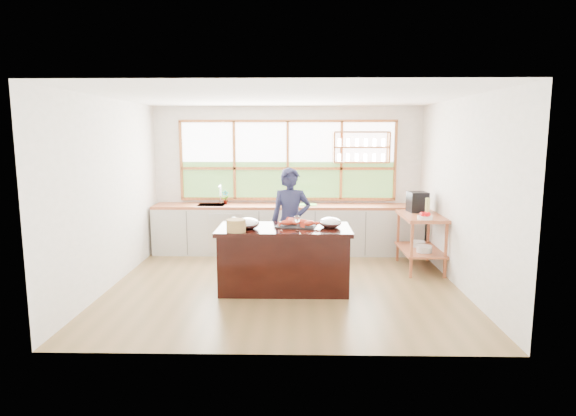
{
  "coord_description": "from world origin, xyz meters",
  "views": [
    {
      "loc": [
        0.19,
        -6.79,
        2.19
      ],
      "look_at": [
        0.05,
        0.15,
        1.12
      ],
      "focal_mm": 30.0,
      "sensor_mm": 36.0,
      "label": 1
    }
  ],
  "objects_px": {
    "cook": "(291,223)",
    "wicker_basket": "(236,226)",
    "island": "(284,258)",
    "espresso_machine": "(417,202)"
  },
  "relations": [
    {
      "from": "island",
      "to": "wicker_basket",
      "type": "distance_m",
      "value": 0.88
    },
    {
      "from": "cook",
      "to": "wicker_basket",
      "type": "distance_m",
      "value": 1.23
    },
    {
      "from": "island",
      "to": "cook",
      "type": "bearing_deg",
      "value": 83.12
    },
    {
      "from": "cook",
      "to": "espresso_machine",
      "type": "height_order",
      "value": "cook"
    },
    {
      "from": "cook",
      "to": "espresso_machine",
      "type": "relative_size",
      "value": 5.01
    },
    {
      "from": "island",
      "to": "cook",
      "type": "height_order",
      "value": "cook"
    },
    {
      "from": "island",
      "to": "wicker_basket",
      "type": "xyz_separation_m",
      "value": [
        -0.63,
        -0.31,
        0.53
      ]
    },
    {
      "from": "cook",
      "to": "wicker_basket",
      "type": "relative_size",
      "value": 6.48
    },
    {
      "from": "cook",
      "to": "island",
      "type": "bearing_deg",
      "value": -96.86
    },
    {
      "from": "cook",
      "to": "wicker_basket",
      "type": "xyz_separation_m",
      "value": [
        -0.71,
        -0.99,
        0.14
      ]
    }
  ]
}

